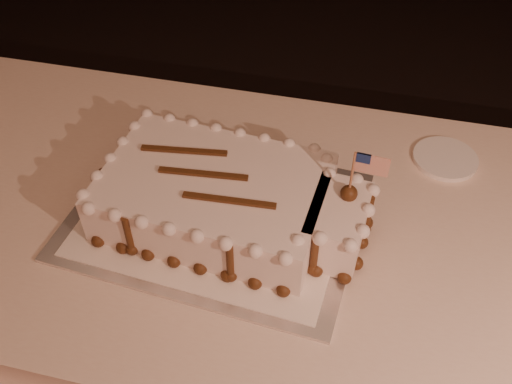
% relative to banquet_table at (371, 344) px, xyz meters
% --- Properties ---
extents(banquet_table, '(2.40, 0.80, 0.75)m').
position_rel_banquet_table_xyz_m(banquet_table, '(0.00, 0.00, 0.00)').
color(banquet_table, beige).
rests_on(banquet_table, ground).
extents(cake_board, '(0.58, 0.45, 0.01)m').
position_rel_banquet_table_xyz_m(cake_board, '(-0.35, -0.02, 0.38)').
color(cake_board, silver).
rests_on(cake_board, banquet_table).
extents(doily, '(0.51, 0.41, 0.00)m').
position_rel_banquet_table_xyz_m(doily, '(-0.35, -0.02, 0.38)').
color(doily, white).
rests_on(doily, cake_board).
extents(sheet_cake, '(0.53, 0.33, 0.20)m').
position_rel_banquet_table_xyz_m(sheet_cake, '(-0.32, -0.02, 0.43)').
color(sheet_cake, white).
rests_on(sheet_cake, doily).
extents(side_plate, '(0.14, 0.14, 0.01)m').
position_rel_banquet_table_xyz_m(side_plate, '(0.08, 0.25, 0.38)').
color(side_plate, white).
rests_on(side_plate, banquet_table).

